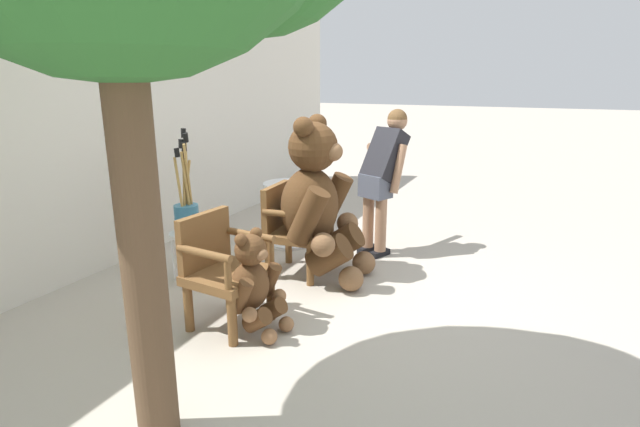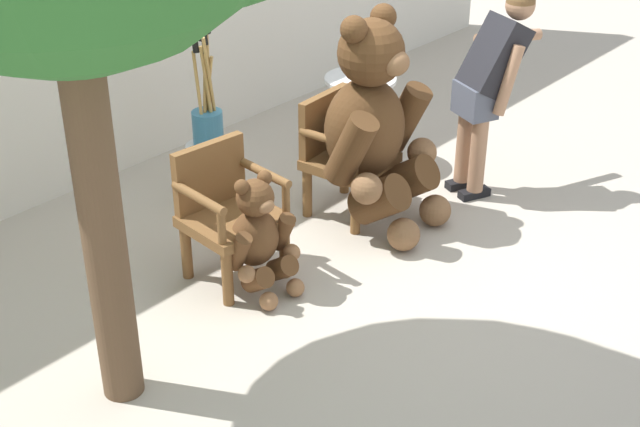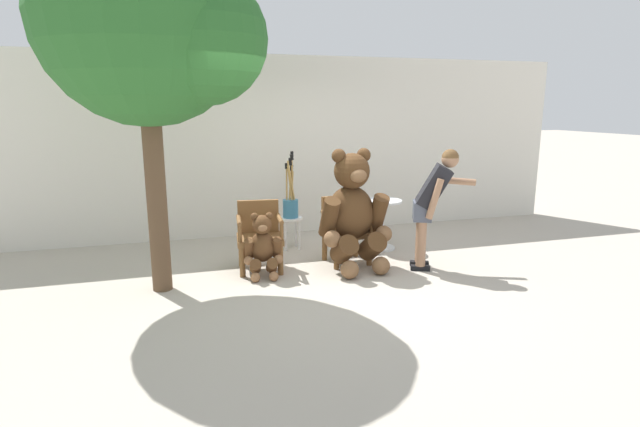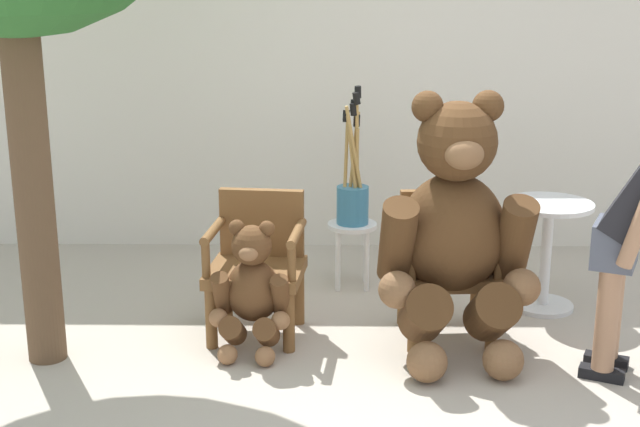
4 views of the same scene
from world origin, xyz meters
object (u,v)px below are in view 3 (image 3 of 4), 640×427
object	(u,v)px
teddy_bear_small	(263,246)
teddy_bear_large	(353,211)
person_visitor	(432,199)
round_side_table	(382,219)
wooden_chair_right	(345,228)
white_stool	(291,225)
wooden_chair_left	(259,234)
patio_tree	(154,23)
brush_bucket	(291,203)

from	to	relation	value
teddy_bear_small	teddy_bear_large	bearing A→B (deg)	1.02
person_visitor	round_side_table	size ratio (longest dim) A/B	2.11
wooden_chair_right	round_side_table	xyz separation A→B (m)	(0.70, 0.41, -0.01)
white_stool	round_side_table	world-z (taller)	round_side_table
wooden_chair_left	wooden_chair_right	world-z (taller)	same
patio_tree	round_side_table	bearing A→B (deg)	16.63
wooden_chair_left	teddy_bear_small	bearing A→B (deg)	-92.14
wooden_chair_right	teddy_bear_large	size ratio (longest dim) A/B	0.57
brush_bucket	patio_tree	distance (m)	3.02
wooden_chair_right	patio_tree	xyz separation A→B (m)	(-2.22, -0.46, 2.38)
teddy_bear_large	person_visitor	xyz separation A→B (m)	(0.92, -0.33, 0.16)
wooden_chair_left	brush_bucket	xyz separation A→B (m)	(0.59, 0.80, 0.21)
wooden_chair_right	brush_bucket	xyz separation A→B (m)	(-0.55, 0.80, 0.21)
teddy_bear_small	patio_tree	distance (m)	2.69
wooden_chair_right	person_visitor	distance (m)	1.19
person_visitor	white_stool	xyz separation A→B (m)	(-1.48, 1.40, -0.55)
wooden_chair_left	white_stool	world-z (taller)	wooden_chair_left
teddy_bear_large	person_visitor	distance (m)	1.00
wooden_chair_right	teddy_bear_large	world-z (taller)	teddy_bear_large
white_stool	round_side_table	xyz separation A→B (m)	(1.25, -0.39, 0.09)
teddy_bear_large	white_stool	xyz separation A→B (m)	(-0.56, 1.07, -0.39)
wooden_chair_right	white_stool	bearing A→B (deg)	124.27
wooden_chair_left	brush_bucket	distance (m)	1.02
teddy_bear_small	brush_bucket	size ratio (longest dim) A/B	0.83
wooden_chair_right	patio_tree	world-z (taller)	patio_tree
wooden_chair_left	patio_tree	world-z (taller)	patio_tree
wooden_chair_right	round_side_table	size ratio (longest dim) A/B	1.19
white_stool	patio_tree	size ratio (longest dim) A/B	0.12
wooden_chair_left	wooden_chair_right	distance (m)	1.14
teddy_bear_large	brush_bucket	xyz separation A→B (m)	(-0.56, 1.06, -0.07)
teddy_bear_small	round_side_table	xyz separation A→B (m)	(1.85, 0.70, 0.06)
wooden_chair_left	patio_tree	bearing A→B (deg)	-156.99
white_stool	patio_tree	world-z (taller)	patio_tree
person_visitor	brush_bucket	bearing A→B (deg)	136.74
teddy_bear_large	brush_bucket	distance (m)	1.20
person_visitor	wooden_chair_right	bearing A→B (deg)	147.62
round_side_table	patio_tree	bearing A→B (deg)	-163.37
white_stool	teddy_bear_large	bearing A→B (deg)	-62.40
wooden_chair_right	person_visitor	world-z (taller)	person_visitor
white_stool	wooden_chair_right	bearing A→B (deg)	-55.73
teddy_bear_large	patio_tree	world-z (taller)	patio_tree
brush_bucket	patio_tree	xyz separation A→B (m)	(-1.68, -1.26, 2.17)
brush_bucket	round_side_table	bearing A→B (deg)	-17.25
teddy_bear_large	person_visitor	bearing A→B (deg)	-19.63
teddy_bear_large	white_stool	distance (m)	1.26
brush_bucket	person_visitor	bearing A→B (deg)	-43.26
teddy_bear_large	person_visitor	world-z (taller)	person_visitor
wooden_chair_left	teddy_bear_large	xyz separation A→B (m)	(1.15, -0.26, 0.28)
person_visitor	patio_tree	world-z (taller)	patio_tree
wooden_chair_left	person_visitor	world-z (taller)	person_visitor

